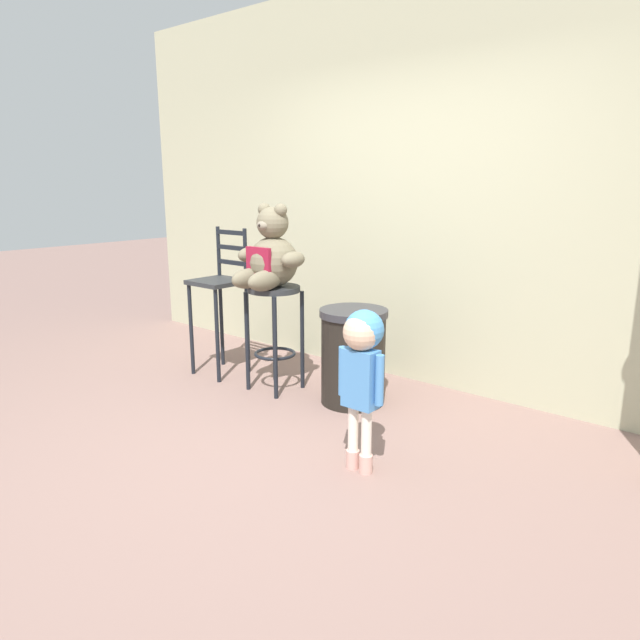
{
  "coord_description": "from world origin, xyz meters",
  "views": [
    {
      "loc": [
        2.34,
        -2.14,
        1.56
      ],
      "look_at": [
        0.01,
        0.67,
        0.69
      ],
      "focal_mm": 32.31,
      "sensor_mm": 36.0,
      "label": 1
    }
  ],
  "objects_px": {
    "bar_stool_with_teddy": "(274,316)",
    "trash_bin": "(353,356)",
    "teddy_bear": "(270,257)",
    "child_walking": "(362,356)",
    "bar_chair_empty": "(221,291)"
  },
  "relations": [
    {
      "from": "trash_bin",
      "to": "child_walking",
      "type": "bearing_deg",
      "value": -51.12
    },
    {
      "from": "teddy_bear",
      "to": "child_walking",
      "type": "relative_size",
      "value": 0.67
    },
    {
      "from": "bar_stool_with_teddy",
      "to": "bar_chair_empty",
      "type": "relative_size",
      "value": 0.67
    },
    {
      "from": "teddy_bear",
      "to": "trash_bin",
      "type": "bearing_deg",
      "value": 16.38
    },
    {
      "from": "child_walking",
      "to": "trash_bin",
      "type": "height_order",
      "value": "child_walking"
    },
    {
      "from": "trash_bin",
      "to": "bar_stool_with_teddy",
      "type": "bearing_deg",
      "value": -166.11
    },
    {
      "from": "teddy_bear",
      "to": "child_walking",
      "type": "bearing_deg",
      "value": -25.67
    },
    {
      "from": "bar_stool_with_teddy",
      "to": "teddy_bear",
      "type": "relative_size",
      "value": 1.32
    },
    {
      "from": "teddy_bear",
      "to": "bar_chair_empty",
      "type": "distance_m",
      "value": 0.71
    },
    {
      "from": "teddy_bear",
      "to": "child_walking",
      "type": "distance_m",
      "value": 1.46
    },
    {
      "from": "bar_stool_with_teddy",
      "to": "trash_bin",
      "type": "relative_size",
      "value": 1.17
    },
    {
      "from": "teddy_bear",
      "to": "bar_stool_with_teddy",
      "type": "bearing_deg",
      "value": 90.0
    },
    {
      "from": "teddy_bear",
      "to": "bar_chair_empty",
      "type": "xyz_separation_m",
      "value": [
        -0.62,
        0.04,
        -0.34
      ]
    },
    {
      "from": "teddy_bear",
      "to": "trash_bin",
      "type": "height_order",
      "value": "teddy_bear"
    },
    {
      "from": "bar_chair_empty",
      "to": "child_walking",
      "type": "bearing_deg",
      "value": -18.96
    }
  ]
}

